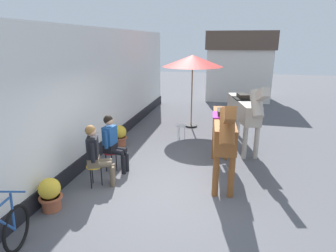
# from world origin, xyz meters

# --- Properties ---
(ground_plane) EXTENTS (40.00, 40.00, 0.00)m
(ground_plane) POSITION_xyz_m (0.00, 3.00, 0.00)
(ground_plane) COLOR #56565B
(pub_facade_wall) EXTENTS (0.34, 14.00, 3.40)m
(pub_facade_wall) POSITION_xyz_m (-2.55, 1.50, 1.54)
(pub_facade_wall) COLOR white
(pub_facade_wall) RESTS_ON ground_plane
(distant_cottage) EXTENTS (3.40, 2.60, 3.50)m
(distant_cottage) POSITION_xyz_m (1.40, 10.51, 1.80)
(distant_cottage) COLOR silver
(distant_cottage) RESTS_ON ground_plane
(seated_visitor_near) EXTENTS (0.61, 0.49, 1.39)m
(seated_visitor_near) POSITION_xyz_m (-1.67, -0.16, 0.78)
(seated_visitor_near) COLOR gold
(seated_visitor_near) RESTS_ON ground_plane
(seated_visitor_far) EXTENTS (0.61, 0.49, 1.39)m
(seated_visitor_far) POSITION_xyz_m (-1.63, 0.63, 0.78)
(seated_visitor_far) COLOR red
(seated_visitor_far) RESTS_ON ground_plane
(saddled_horse_near) EXTENTS (0.61, 3.00, 2.06)m
(saddled_horse_near) POSITION_xyz_m (0.95, 0.83, 1.16)
(saddled_horse_near) COLOR brown
(saddled_horse_near) RESTS_ON ground_plane
(saddled_horse_far) EXTENTS (0.96, 2.95, 2.06)m
(saddled_horse_far) POSITION_xyz_m (1.46, 2.94, 1.16)
(saddled_horse_far) COLOR #B2A899
(saddled_horse_far) RESTS_ON ground_plane
(flower_planter_near) EXTENTS (0.43, 0.43, 0.64)m
(flower_planter_near) POSITION_xyz_m (-2.12, -1.21, 0.33)
(flower_planter_near) COLOR #A85638
(flower_planter_near) RESTS_ON ground_plane
(flower_planter_far) EXTENTS (0.43, 0.43, 0.64)m
(flower_planter_far) POSITION_xyz_m (-2.11, 2.26, 0.33)
(flower_planter_far) COLOR #A85638
(flower_planter_far) RESTS_ON ground_plane
(cafe_parasol) EXTENTS (2.10, 2.10, 2.58)m
(cafe_parasol) POSITION_xyz_m (-0.30, 4.73, 2.36)
(cafe_parasol) COLOR black
(cafe_parasol) RESTS_ON ground_plane
(spare_stool_white) EXTENTS (0.32, 0.32, 0.46)m
(spare_stool_white) POSITION_xyz_m (-0.44, 3.28, 0.40)
(spare_stool_white) COLOR white
(spare_stool_white) RESTS_ON ground_plane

